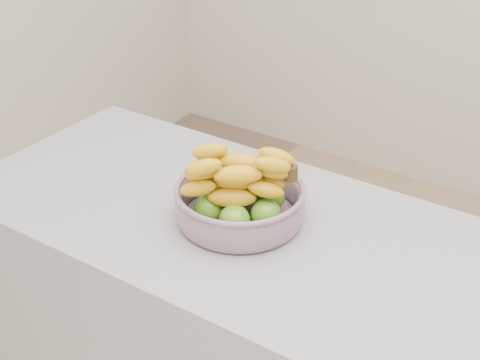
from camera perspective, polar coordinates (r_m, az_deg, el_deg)
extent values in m
cylinder|color=#888FA3|center=(1.46, 0.00, -3.21)|extent=(0.24, 0.24, 0.01)
torus|color=#888FA3|center=(1.42, 0.00, -0.82)|extent=(0.28, 0.28, 0.01)
sphere|color=#5D9519|center=(1.38, -0.48, -3.45)|extent=(0.07, 0.07, 0.07)
sphere|color=#5D9519|center=(1.40, 2.21, -2.89)|extent=(0.07, 0.07, 0.07)
sphere|color=#5D9519|center=(1.46, 2.57, -1.41)|extent=(0.07, 0.07, 0.07)
sphere|color=#5D9519|center=(1.50, 0.44, -0.52)|extent=(0.07, 0.07, 0.07)
sphere|color=#5D9519|center=(1.48, -2.10, -1.00)|extent=(0.07, 0.07, 0.07)
sphere|color=#5D9519|center=(1.42, -2.65, -2.45)|extent=(0.07, 0.07, 0.07)
ellipsoid|color=yellow|center=(1.38, -0.69, -1.51)|extent=(0.17, 0.13, 0.04)
ellipsoid|color=yellow|center=(1.42, -0.37, -0.57)|extent=(0.18, 0.11, 0.04)
ellipsoid|color=yellow|center=(1.46, -0.07, 0.32)|extent=(0.18, 0.09, 0.04)
ellipsoid|color=yellow|center=(1.38, -0.17, 0.02)|extent=(0.17, 0.14, 0.04)
ellipsoid|color=yellow|center=(1.42, 0.16, 0.99)|extent=(0.18, 0.08, 0.04)
ellipsoid|color=yellow|center=(1.39, 0.23, 1.50)|extent=(0.18, 0.11, 0.04)
ellipsoid|color=yellow|center=(1.35, -0.17, 0.42)|extent=(0.16, 0.14, 0.04)
cylinder|color=#3A2B12|center=(1.38, 4.39, 0.62)|extent=(0.03, 0.03, 0.03)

